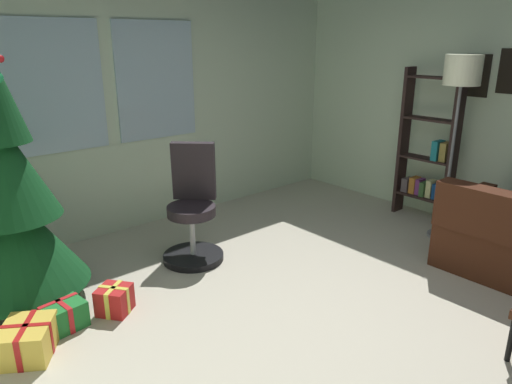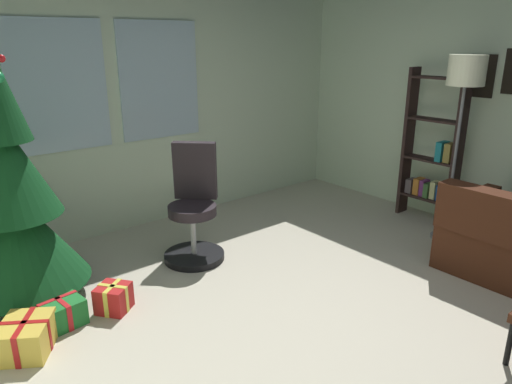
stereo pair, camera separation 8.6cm
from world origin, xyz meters
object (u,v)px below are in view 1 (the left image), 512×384
object	(u,v)px
bookshelf	(428,154)
floor_lamp	(461,86)
gift_box_red	(114,300)
gift_box_gold	(28,340)
office_chair	(193,215)
gift_box_green	(60,313)
holiday_tree	(9,202)

from	to	relation	value
bookshelf	floor_lamp	xyz separation A→B (m)	(-0.35, -0.44, 0.79)
gift_box_red	gift_box_gold	xyz separation A→B (m)	(-0.65, -0.11, 0.01)
office_chair	floor_lamp	bearing A→B (deg)	-30.16
gift_box_green	office_chair	bearing A→B (deg)	12.10
gift_box_green	floor_lamp	xyz separation A→B (m)	(3.56, -1.00, 1.45)
holiday_tree	floor_lamp	world-z (taller)	holiday_tree
holiday_tree	office_chair	xyz separation A→B (m)	(1.45, -0.19, -0.41)
gift_box_gold	floor_lamp	world-z (taller)	floor_lamp
gift_box_green	office_chair	xyz separation A→B (m)	(1.35, 0.29, 0.33)
gift_box_green	floor_lamp	distance (m)	3.97
gift_box_green	gift_box_red	bearing A→B (deg)	-15.78
gift_box_gold	office_chair	distance (m)	1.73
bookshelf	floor_lamp	size ratio (longest dim) A/B	0.92
gift_box_gold	office_chair	xyz separation A→B (m)	(1.63, 0.50, 0.32)
gift_box_gold	gift_box_red	bearing A→B (deg)	9.56
holiday_tree	gift_box_green	size ratio (longest dim) A/B	6.62
gift_box_green	gift_box_gold	world-z (taller)	gift_box_gold
gift_box_green	floor_lamp	world-z (taller)	floor_lamp
gift_box_gold	gift_box_green	bearing A→B (deg)	37.65
gift_box_green	floor_lamp	size ratio (longest dim) A/B	0.21
gift_box_gold	floor_lamp	distance (m)	4.17
gift_box_gold	bookshelf	size ratio (longest dim) A/B	0.27
gift_box_red	floor_lamp	bearing A→B (deg)	-15.61
gift_box_red	gift_box_gold	world-z (taller)	gift_box_gold
office_chair	gift_box_green	bearing A→B (deg)	-167.90
gift_box_red	bookshelf	size ratio (longest dim) A/B	0.19
holiday_tree	gift_box_green	distance (m)	0.89
gift_box_red	office_chair	world-z (taller)	office_chair
holiday_tree	floor_lamp	bearing A→B (deg)	-22.00
floor_lamp	gift_box_red	bearing A→B (deg)	164.39
gift_box_green	bookshelf	world-z (taller)	bookshelf
holiday_tree	gift_box_red	size ratio (longest dim) A/B	8.02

